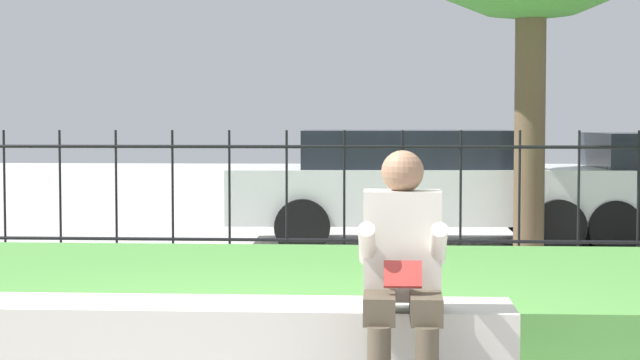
% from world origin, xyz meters
% --- Properties ---
extents(stone_bench, '(3.05, 0.52, 0.49)m').
position_xyz_m(stone_bench, '(-0.18, 0.00, 0.22)').
color(stone_bench, beige).
rests_on(stone_bench, ground_plane).
extents(person_seated_reader, '(0.42, 0.73, 1.29)m').
position_xyz_m(person_seated_reader, '(0.77, -0.30, 0.71)').
color(person_seated_reader, black).
rests_on(person_seated_reader, ground_plane).
extents(grass_berm, '(10.99, 3.37, 0.32)m').
position_xyz_m(grass_berm, '(0.00, 2.39, 0.16)').
color(grass_berm, '#4C893D').
rests_on(grass_berm, ground_plane).
extents(iron_fence, '(8.99, 0.03, 1.34)m').
position_xyz_m(iron_fence, '(-0.00, 4.87, 0.70)').
color(iron_fence, black).
rests_on(iron_fence, ground_plane).
extents(car_parked_center, '(4.46, 2.16, 1.32)m').
position_xyz_m(car_parked_center, '(1.07, 6.83, 0.71)').
color(car_parked_center, silver).
rests_on(car_parked_center, ground_plane).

